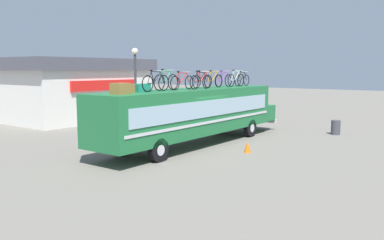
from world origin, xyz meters
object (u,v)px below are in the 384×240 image
luggage_bag_1 (120,89)px  rooftop_bicycle_9 (242,80)px  luggage_bag_2 (126,88)px  trash_bin (336,127)px  luggage_bag_3 (141,88)px  rooftop_bicycle_2 (166,82)px  rooftop_bicycle_1 (156,82)px  rooftop_bicycle_7 (223,80)px  street_lamp (135,78)px  bus (195,112)px  traffic_cone (247,147)px  rooftop_bicycle_5 (202,81)px  rooftop_bicycle_3 (182,82)px  rooftop_bicycle_4 (200,81)px  rooftop_bicycle_6 (213,80)px  rooftop_bicycle_8 (236,79)px

luggage_bag_1 → rooftop_bicycle_9: bearing=0.3°
luggage_bag_1 → luggage_bag_2: size_ratio=1.19×
rooftop_bicycle_9 → trash_bin: (3.08, -4.49, -2.75)m
luggage_bag_3 → rooftop_bicycle_2: size_ratio=0.44×
rooftop_bicycle_1 → rooftop_bicycle_7: 5.40m
trash_bin → street_lamp: size_ratio=0.17×
bus → luggage_bag_2: luggage_bag_2 is taller
luggage_bag_3 → traffic_cone: bearing=-44.1°
rooftop_bicycle_5 → street_lamp: bearing=89.9°
bus → rooftop_bicycle_5: 1.72m
luggage_bag_1 → trash_bin: bearing=-19.3°
luggage_bag_3 → rooftop_bicycle_9: 7.89m
rooftop_bicycle_3 → street_lamp: size_ratio=0.35×
traffic_cone → street_lamp: size_ratio=0.10×
rooftop_bicycle_5 → traffic_cone: size_ratio=3.25×
rooftop_bicycle_3 → rooftop_bicycle_4: 1.07m
bus → rooftop_bicycle_6: size_ratio=7.73×
rooftop_bicycle_8 → luggage_bag_2: bearing=175.6°
luggage_bag_1 → luggage_bag_3: size_ratio=0.84×
rooftop_bicycle_5 → rooftop_bicycle_7: rooftop_bicycle_7 is taller
rooftop_bicycle_5 → rooftop_bicycle_7: bearing=-6.1°
bus → rooftop_bicycle_7: bearing=-1.0°
street_lamp → luggage_bag_3: bearing=-133.0°
rooftop_bicycle_8 → rooftop_bicycle_9: bearing=6.6°
luggage_bag_2 → rooftop_bicycle_3: 3.28m
rooftop_bicycle_7 → rooftop_bicycle_9: size_ratio=1.03×
rooftop_bicycle_7 → rooftop_bicycle_9: bearing=-3.9°
luggage_bag_1 → rooftop_bicycle_8: bearing=-0.3°
rooftop_bicycle_3 → bus: bearing=2.5°
luggage_bag_2 → rooftop_bicycle_9: 8.71m
street_lamp → trash_bin: bearing=-55.4°
rooftop_bicycle_4 → rooftop_bicycle_7: 2.63m
luggage_bag_3 → rooftop_bicycle_4: size_ratio=0.44×
rooftop_bicycle_4 → rooftop_bicycle_8: (3.58, 0.12, 0.01)m
luggage_bag_1 → rooftop_bicycle_8: 8.70m
rooftop_bicycle_3 → rooftop_bicycle_9: 5.44m
luggage_bag_2 → trash_bin: luggage_bag_2 is taller
bus → traffic_cone: (-0.12, -3.05, -1.41)m
rooftop_bicycle_6 → trash_bin: bearing=-38.7°
rooftop_bicycle_5 → rooftop_bicycle_6: (0.81, -0.15, 0.00)m
rooftop_bicycle_8 → street_lamp: street_lamp is taller
traffic_cone → bus: bearing=87.7°
rooftop_bicycle_4 → trash_bin: rooftop_bicycle_4 is taller
rooftop_bicycle_5 → rooftop_bicycle_7: size_ratio=1.00×
rooftop_bicycle_3 → rooftop_bicycle_4: rooftop_bicycle_4 is taller
rooftop_bicycle_6 → rooftop_bicycle_2: bearing=177.3°
bus → rooftop_bicycle_3: rooftop_bicycle_3 is taller
rooftop_bicycle_3 → luggage_bag_3: bearing=172.9°
bus → rooftop_bicycle_6: (1.62, -0.01, 1.51)m
rooftop_bicycle_7 → bus: bearing=179.0°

